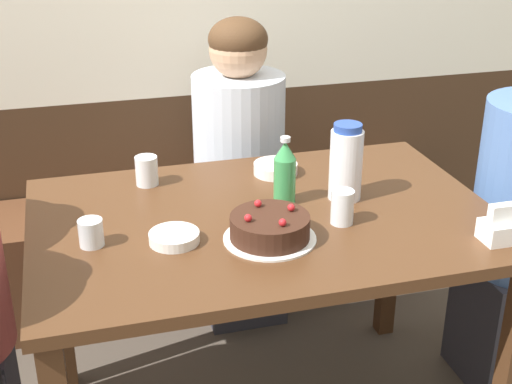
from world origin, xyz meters
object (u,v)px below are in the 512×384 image
at_px(glass_shot_small, 342,207).
at_px(glass_tumbler_short, 91,233).
at_px(bowl_rice_small, 275,168).
at_px(soju_bottle, 285,172).
at_px(water_pitcher, 346,163).
at_px(glass_water_tall, 147,171).
at_px(napkin_holder, 503,227).
at_px(bench_seat, 209,247).
at_px(bowl_soup_white, 174,237).
at_px(birthday_cake, 270,228).
at_px(person_grey_tee, 239,177).

bearing_deg(glass_shot_small, glass_tumbler_short, 175.47).
bearing_deg(bowl_rice_small, glass_shot_small, -79.09).
bearing_deg(soju_bottle, water_pitcher, -5.92).
bearing_deg(glass_tumbler_short, glass_water_tall, 61.70).
relative_size(napkin_holder, glass_water_tall, 1.20).
xyz_separation_m(bench_seat, soju_bottle, (0.08, -0.76, 0.64)).
distance_m(bowl_soup_white, glass_water_tall, 0.40).
distance_m(soju_bottle, bowl_soup_white, 0.40).
bearing_deg(water_pitcher, birthday_cake, -146.28).
distance_m(birthday_cake, glass_shot_small, 0.22).
height_order(birthday_cake, glass_shot_small, glass_shot_small).
bearing_deg(bench_seat, birthday_cake, -91.63).
distance_m(water_pitcher, napkin_holder, 0.47).
xyz_separation_m(napkin_holder, glass_water_tall, (-0.85, 0.62, 0.01)).
relative_size(glass_water_tall, glass_shot_small, 0.94).
relative_size(bowl_soup_white, glass_shot_small, 1.37).
height_order(water_pitcher, soju_bottle, water_pitcher).
relative_size(glass_tumbler_short, glass_shot_small, 0.75).
bearing_deg(bowl_rice_small, glass_water_tall, 176.56).
xyz_separation_m(water_pitcher, napkin_holder, (0.30, -0.36, -0.07)).
height_order(bowl_rice_small, glass_tumbler_short, glass_tumbler_short).
bearing_deg(bench_seat, water_pitcher, -71.63).
bearing_deg(napkin_holder, bench_seat, 116.02).
bearing_deg(glass_shot_small, bench_seat, 101.54).
distance_m(bowl_rice_small, person_grey_tee, 0.46).
height_order(soju_bottle, glass_shot_small, soju_bottle).
distance_m(glass_tumbler_short, person_grey_tee, 0.97).
distance_m(water_pitcher, soju_bottle, 0.18).
height_order(napkin_holder, bowl_rice_small, napkin_holder).
distance_m(bench_seat, birthday_cake, 1.13).
xyz_separation_m(water_pitcher, glass_shot_small, (-0.07, -0.15, -0.06)).
bearing_deg(person_grey_tee, soju_bottle, -2.10).
bearing_deg(bowl_soup_white, glass_shot_small, -1.56).
height_order(soju_bottle, bowl_rice_small, soju_bottle).
xyz_separation_m(water_pitcher, soju_bottle, (-0.18, 0.02, -0.02)).
height_order(bowl_rice_small, glass_shot_small, glass_shot_small).
xyz_separation_m(birthday_cake, bowl_rice_small, (0.14, 0.42, -0.02)).
xyz_separation_m(napkin_holder, person_grey_tee, (-0.46, 1.01, -0.22)).
xyz_separation_m(water_pitcher, bowl_soup_white, (-0.53, -0.14, -0.10)).
relative_size(bowl_rice_small, person_grey_tee, 0.12).
height_order(birthday_cake, glass_water_tall, glass_water_tall).
bearing_deg(bowl_rice_small, napkin_holder, -53.28).
xyz_separation_m(bowl_rice_small, glass_water_tall, (-0.41, 0.02, 0.03)).
xyz_separation_m(soju_bottle, person_grey_tee, (0.02, 0.63, -0.28)).
distance_m(water_pitcher, glass_tumbler_short, 0.75).
xyz_separation_m(bench_seat, birthday_cake, (-0.03, -0.98, 0.58)).
height_order(bowl_soup_white, person_grey_tee, person_grey_tee).
xyz_separation_m(bowl_soup_white, glass_water_tall, (-0.02, 0.40, 0.03)).
height_order(birthday_cake, bowl_rice_small, birthday_cake).
bearing_deg(bowl_rice_small, bowl_soup_white, -136.42).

